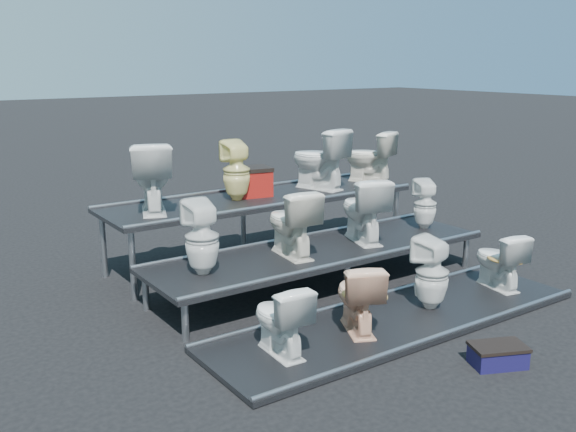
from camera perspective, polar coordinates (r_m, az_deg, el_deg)
ground at (r=7.64m, az=2.91°, el=-6.28°), size 80.00×80.00×0.00m
tier_front at (r=6.71m, az=9.75°, el=-9.09°), size 4.20×1.20×0.06m
tier_mid at (r=7.56m, az=2.93°, el=-4.64°), size 4.20×1.20×0.46m
tier_back at (r=8.53m, az=-2.36°, el=-1.09°), size 4.20×1.20×0.86m
toilet_0 at (r=5.72m, az=-0.71°, el=-9.10°), size 0.41×0.67×0.66m
toilet_1 at (r=6.22m, az=6.21°, el=-7.08°), size 0.64×0.78×0.70m
toilet_2 at (r=6.88m, az=12.67°, el=-4.95°), size 0.40×0.41×0.77m
toilet_3 at (r=7.71m, az=18.23°, el=-3.72°), size 0.49×0.71×0.66m
toilet_4 at (r=6.60m, az=-7.66°, el=-1.88°), size 0.37×0.37×0.78m
toilet_5 at (r=7.15m, az=0.29°, el=-0.58°), size 0.51×0.80×0.77m
toilet_6 at (r=7.78m, az=6.68°, el=0.61°), size 0.65×0.87×0.79m
toilet_7 at (r=8.52m, az=12.09°, el=1.05°), size 0.38×0.39×0.65m
toilet_8 at (r=7.67m, az=-12.03°, el=3.42°), size 0.73×0.93×0.84m
toilet_9 at (r=8.17m, az=-4.61°, el=4.06°), size 0.38×0.38×0.77m
toilet_10 at (r=8.88m, az=2.74°, el=5.10°), size 0.67×0.92×0.84m
toilet_11 at (r=9.47m, az=7.21°, el=5.26°), size 0.66×0.83×0.74m
red_crate at (r=8.45m, az=-3.24°, el=2.91°), size 0.52×0.44×0.33m
step_stool at (r=6.03m, az=18.15°, el=-11.80°), size 0.53×0.43×0.16m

